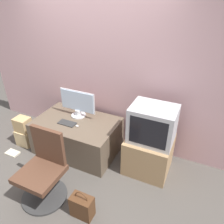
{
  "coord_description": "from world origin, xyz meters",
  "views": [
    {
      "loc": [
        1.65,
        -1.59,
        2.42
      ],
      "look_at": [
        0.49,
        0.91,
        0.81
      ],
      "focal_mm": 35.0,
      "sensor_mm": 36.0,
      "label": 1
    }
  ],
  "objects_px": {
    "office_chair": "(44,172)",
    "cardboard_box_lower": "(26,137)",
    "main_monitor": "(78,104)",
    "keyboard": "(67,123)",
    "crt_tv": "(153,124)",
    "book": "(13,153)",
    "handbag": "(82,206)",
    "mouse": "(77,126)"
  },
  "relations": [
    {
      "from": "office_chair",
      "to": "cardboard_box_lower",
      "type": "height_order",
      "value": "office_chair"
    },
    {
      "from": "main_monitor",
      "to": "cardboard_box_lower",
      "type": "height_order",
      "value": "main_monitor"
    },
    {
      "from": "keyboard",
      "to": "cardboard_box_lower",
      "type": "bearing_deg",
      "value": -170.37
    },
    {
      "from": "crt_tv",
      "to": "office_chair",
      "type": "distance_m",
      "value": 1.53
    },
    {
      "from": "keyboard",
      "to": "book",
      "type": "bearing_deg",
      "value": -152.07
    },
    {
      "from": "office_chair",
      "to": "keyboard",
      "type": "bearing_deg",
      "value": 104.01
    },
    {
      "from": "office_chair",
      "to": "cardboard_box_lower",
      "type": "relative_size",
      "value": 3.35
    },
    {
      "from": "crt_tv",
      "to": "book",
      "type": "distance_m",
      "value": 2.36
    },
    {
      "from": "crt_tv",
      "to": "handbag",
      "type": "bearing_deg",
      "value": -114.42
    },
    {
      "from": "crt_tv",
      "to": "office_chair",
      "type": "relative_size",
      "value": 0.64
    },
    {
      "from": "office_chair",
      "to": "crt_tv",
      "type": "bearing_deg",
      "value": 42.85
    },
    {
      "from": "crt_tv",
      "to": "handbag",
      "type": "relative_size",
      "value": 1.52
    },
    {
      "from": "keyboard",
      "to": "crt_tv",
      "type": "relative_size",
      "value": 0.47
    },
    {
      "from": "main_monitor",
      "to": "cardboard_box_lower",
      "type": "relative_size",
      "value": 2.18
    },
    {
      "from": "office_chair",
      "to": "main_monitor",
      "type": "bearing_deg",
      "value": 98.85
    },
    {
      "from": "cardboard_box_lower",
      "to": "book",
      "type": "distance_m",
      "value": 0.34
    },
    {
      "from": "crt_tv",
      "to": "handbag",
      "type": "height_order",
      "value": "crt_tv"
    },
    {
      "from": "mouse",
      "to": "handbag",
      "type": "distance_m",
      "value": 1.17
    },
    {
      "from": "main_monitor",
      "to": "crt_tv",
      "type": "distance_m",
      "value": 1.26
    },
    {
      "from": "keyboard",
      "to": "book",
      "type": "height_order",
      "value": "keyboard"
    },
    {
      "from": "office_chair",
      "to": "handbag",
      "type": "xyz_separation_m",
      "value": [
        0.59,
        -0.07,
        -0.23
      ]
    },
    {
      "from": "crt_tv",
      "to": "main_monitor",
      "type": "bearing_deg",
      "value": 175.03
    },
    {
      "from": "mouse",
      "to": "cardboard_box_lower",
      "type": "relative_size",
      "value": 0.18
    },
    {
      "from": "main_monitor",
      "to": "book",
      "type": "relative_size",
      "value": 2.75
    },
    {
      "from": "office_chair",
      "to": "cardboard_box_lower",
      "type": "distance_m",
      "value": 1.27
    },
    {
      "from": "main_monitor",
      "to": "book",
      "type": "xyz_separation_m",
      "value": [
        -0.88,
        -0.72,
        -0.77
      ]
    },
    {
      "from": "keyboard",
      "to": "handbag",
      "type": "height_order",
      "value": "keyboard"
    },
    {
      "from": "office_chair",
      "to": "book",
      "type": "height_order",
      "value": "office_chair"
    },
    {
      "from": "cardboard_box_lower",
      "to": "handbag",
      "type": "distance_m",
      "value": 1.79
    },
    {
      "from": "keyboard",
      "to": "cardboard_box_lower",
      "type": "height_order",
      "value": "keyboard"
    },
    {
      "from": "main_monitor",
      "to": "keyboard",
      "type": "height_order",
      "value": "main_monitor"
    },
    {
      "from": "cardboard_box_lower",
      "to": "office_chair",
      "type": "bearing_deg",
      "value": -34.16
    },
    {
      "from": "cardboard_box_lower",
      "to": "book",
      "type": "bearing_deg",
      "value": -94.83
    },
    {
      "from": "mouse",
      "to": "cardboard_box_lower",
      "type": "distance_m",
      "value": 1.1
    },
    {
      "from": "crt_tv",
      "to": "book",
      "type": "xyz_separation_m",
      "value": [
        -2.13,
        -0.61,
        -0.8
      ]
    },
    {
      "from": "office_chair",
      "to": "cardboard_box_lower",
      "type": "bearing_deg",
      "value": 145.84
    },
    {
      "from": "keyboard",
      "to": "office_chair",
      "type": "height_order",
      "value": "office_chair"
    },
    {
      "from": "handbag",
      "to": "mouse",
      "type": "bearing_deg",
      "value": 124.14
    },
    {
      "from": "handbag",
      "to": "cardboard_box_lower",
      "type": "bearing_deg",
      "value": 154.5
    },
    {
      "from": "handbag",
      "to": "book",
      "type": "xyz_separation_m",
      "value": [
        -1.65,
        0.46,
        -0.14
      ]
    },
    {
      "from": "keyboard",
      "to": "book",
      "type": "xyz_separation_m",
      "value": [
        -0.84,
        -0.45,
        -0.56
      ]
    },
    {
      "from": "keyboard",
      "to": "book",
      "type": "relative_size",
      "value": 1.26
    }
  ]
}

